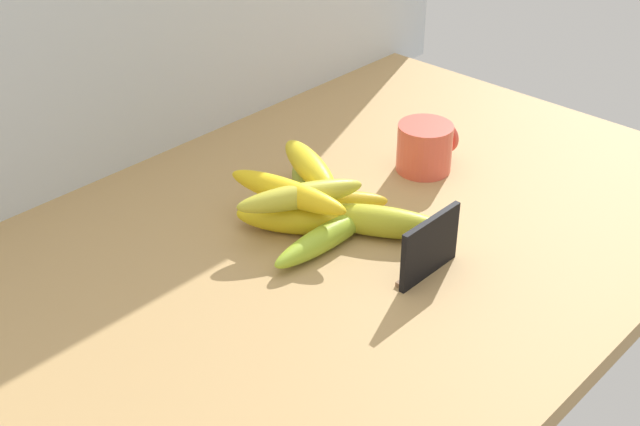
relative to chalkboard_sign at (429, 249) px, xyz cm
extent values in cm
cube|color=tan|center=(2.81, 13.51, -5.36)|extent=(110.00, 76.00, 3.00)
cube|color=black|center=(0.00, -0.07, 0.34)|extent=(11.00, 0.80, 8.40)
cube|color=#8C6648|center=(0.00, 0.73, -3.56)|extent=(9.90, 1.20, 0.60)
cylinder|color=#E05646|center=(21.90, 17.23, -0.06)|extent=(8.51, 8.51, 7.59)
torus|color=#E05646|center=(27.16, 17.23, -0.06)|extent=(1.00, 5.25, 5.25)
ellipsoid|color=yellow|center=(-4.86, 19.84, -1.76)|extent=(11.74, 15.19, 4.20)
ellipsoid|color=#BC941B|center=(2.94, 19.04, -2.19)|extent=(13.66, 13.54, 3.34)
ellipsoid|color=gold|center=(2.39, 10.39, -1.69)|extent=(12.83, 18.45, 4.33)
ellipsoid|color=#9FB737|center=(2.10, 22.99, -1.90)|extent=(13.85, 17.00, 3.92)
ellipsoid|color=#9CBC2D|center=(-4.36, 13.71, -2.12)|extent=(19.17, 3.74, 3.47)
ellipsoid|color=yellow|center=(-4.69, 20.52, 2.12)|extent=(6.57, 19.12, 3.55)
ellipsoid|color=gold|center=(-4.16, 18.54, 2.07)|extent=(17.52, 11.07, 3.46)
ellipsoid|color=yellow|center=(2.58, 23.52, 2.03)|extent=(9.78, 15.89, 3.94)
camera|label=1|loc=(-74.69, -50.55, 60.40)|focal=47.94mm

